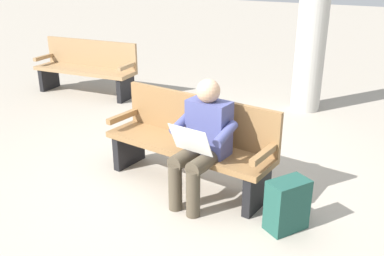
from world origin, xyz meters
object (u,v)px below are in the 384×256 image
backpack (287,205)px  bench_far (87,67)px  bench_near (191,141)px  person_seated (202,139)px

backpack → bench_far: size_ratio=0.25×
backpack → bench_far: (4.21, -2.27, 0.23)m
bench_near → backpack: size_ratio=4.01×
bench_near → person_seated: size_ratio=1.56×
bench_near → bench_far: (3.09, -1.93, 0.00)m
backpack → bench_far: bench_far is taller
bench_near → bench_far: size_ratio=1.00×
person_seated → backpack: 0.95m
person_seated → backpack: size_ratio=2.57×
bench_far → backpack: bearing=146.9°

